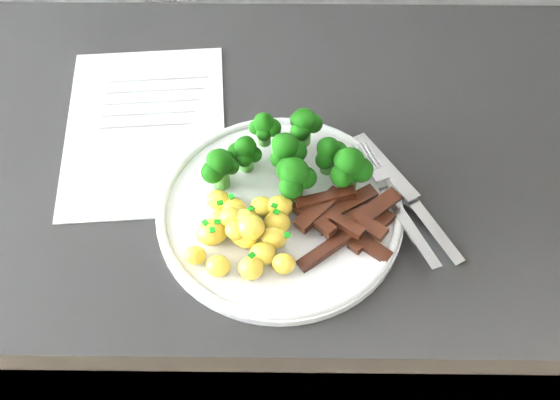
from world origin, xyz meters
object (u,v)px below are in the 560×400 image
Objects in this scene: plate at (280,210)px; counter at (284,308)px; recipe_paper at (145,127)px; knife at (419,212)px; broccoli at (291,156)px; beef_strips at (344,219)px; potatoes at (243,230)px; fork at (398,207)px.

counter is at bearing 86.15° from plate.
recipe_paper is 0.38m from knife.
beef_strips is (0.06, -0.07, -0.03)m from broccoli.
potatoes reaches higher than beef_strips.
beef_strips is at bearing -60.11° from counter.
beef_strips is 0.67× the size of knife.
plate is at bearing -37.37° from recipe_paper.
fork reaches higher than knife.
beef_strips is 0.10m from knife.
beef_strips reaches higher than fork.
potatoes is 0.22m from knife.
counter is 0.48m from recipe_paper.
broccoli is 0.10m from beef_strips.
potatoes is at bearing -136.51° from plate.
broccoli is at bearing -82.08° from counter.
broccoli is (0.19, -0.09, 0.05)m from recipe_paper.
potatoes is (-0.06, -0.09, -0.03)m from broccoli.
knife reaches higher than counter.
counter is 0.49m from fork.
plate is 1.57× the size of fork.
counter is 0.49m from knife.
potatoes is at bearing -170.47° from beef_strips.
knife reaches higher than recipe_paper.
beef_strips reaches higher than plate.
plate is 0.06m from potatoes.
broccoli reaches higher than beef_strips.
broccoli is (0.01, 0.05, 0.04)m from plate.
plate is 0.17m from knife.
potatoes is at bearing -168.00° from fork.
recipe_paper is 1.05× the size of plate.
counter is 7.82× the size of plate.
recipe_paper is 1.59× the size of knife.
recipe_paper is at bearing 155.61° from broccoli.
potatoes is 0.64× the size of knife.
counter is 17.63× the size of beef_strips.
fork reaches higher than plate.
beef_strips is at bearing -31.87° from recipe_paper.
broccoli reaches higher than plate.
potatoes is (-0.04, -0.04, 0.02)m from plate.
broccoli is at bearing 157.91° from fork.
broccoli reaches higher than potatoes.
beef_strips is at bearing -15.56° from plate.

